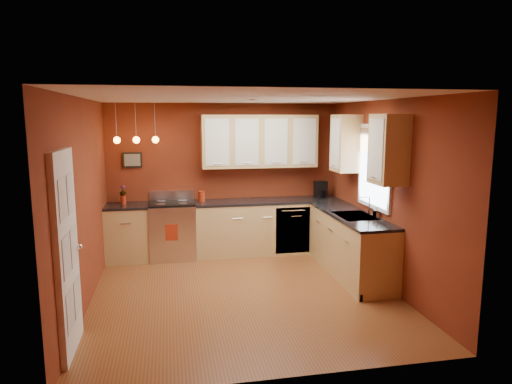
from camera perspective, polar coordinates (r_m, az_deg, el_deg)
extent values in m
plane|color=brown|center=(6.35, -1.53, -12.47)|extent=(4.20, 4.20, 0.00)
cube|color=#F0E2D0|center=(5.90, -1.64, 11.67)|extent=(4.00, 4.20, 0.02)
cube|color=maroon|center=(8.05, -4.01, 1.74)|extent=(4.00, 0.02, 2.60)
cube|color=maroon|center=(3.98, 3.35, -6.07)|extent=(4.00, 0.02, 2.60)
cube|color=maroon|center=(6.01, -20.76, -1.42)|extent=(0.02, 4.20, 2.60)
cube|color=maroon|center=(6.61, 15.79, -0.24)|extent=(0.02, 4.20, 2.60)
cube|color=tan|center=(7.89, -15.70, -5.04)|extent=(0.70, 0.60, 0.90)
cube|color=tan|center=(8.03, 1.51, -4.43)|extent=(2.54, 0.60, 0.90)
cube|color=tan|center=(7.07, 11.66, -6.53)|extent=(0.60, 2.10, 0.90)
cube|color=black|center=(7.79, -15.85, -1.68)|extent=(0.70, 0.62, 0.04)
cube|color=black|center=(7.94, 1.53, -1.13)|extent=(2.54, 0.62, 0.04)
cube|color=black|center=(6.96, 11.78, -2.80)|extent=(0.62, 2.10, 0.04)
cube|color=silver|center=(7.85, -10.37, -4.82)|extent=(0.76, 0.64, 0.92)
cube|color=black|center=(7.56, -10.35, -5.22)|extent=(0.55, 0.02, 0.32)
cylinder|color=silver|center=(7.49, -10.40, -3.47)|extent=(0.60, 0.02, 0.02)
cube|color=black|center=(7.75, -10.47, -1.42)|extent=(0.76, 0.60, 0.03)
cylinder|color=gray|center=(7.61, -11.82, -1.50)|extent=(0.16, 0.16, 0.01)
cylinder|color=gray|center=(7.61, -9.11, -1.42)|extent=(0.16, 0.16, 0.01)
cylinder|color=gray|center=(7.89, -11.79, -1.13)|extent=(0.16, 0.16, 0.01)
cylinder|color=gray|center=(7.89, -9.18, -1.05)|extent=(0.16, 0.16, 0.01)
cube|color=silver|center=(8.03, -10.51, -0.36)|extent=(0.76, 0.04, 0.16)
cube|color=silver|center=(7.85, 4.62, -4.78)|extent=(0.60, 0.02, 0.80)
cube|color=gray|center=(6.82, 12.26, -3.10)|extent=(0.50, 0.70, 0.05)
cube|color=black|center=(6.98, 11.71, -2.89)|extent=(0.42, 0.30, 0.02)
cube|color=black|center=(6.67, 12.83, -3.49)|extent=(0.42, 0.30, 0.02)
cylinder|color=white|center=(6.88, 14.00, -1.66)|extent=(0.02, 0.02, 0.28)
cylinder|color=white|center=(6.83, 13.51, -0.62)|extent=(0.16, 0.02, 0.02)
cube|color=white|center=(6.82, 14.64, 3.06)|extent=(0.04, 1.02, 1.22)
cube|color=white|center=(6.82, 14.53, 3.06)|extent=(0.01, 0.90, 1.10)
cube|color=#8A5E45|center=(6.78, 14.54, 6.17)|extent=(0.02, 0.96, 0.36)
cube|color=white|center=(4.92, -22.59, -7.13)|extent=(0.06, 0.82, 2.05)
cube|color=silver|center=(4.61, -23.05, -0.87)|extent=(0.00, 0.28, 0.40)
cube|color=silver|center=(4.96, -22.19, -0.15)|extent=(0.00, 0.28, 0.40)
cube|color=silver|center=(4.73, -22.62, -7.44)|extent=(0.00, 0.28, 0.40)
cube|color=silver|center=(5.07, -21.81, -6.29)|extent=(0.00, 0.28, 0.40)
cube|color=silver|center=(4.91, -22.21, -13.60)|extent=(0.00, 0.28, 0.40)
cube|color=silver|center=(5.24, -21.44, -12.10)|extent=(0.00, 0.28, 0.40)
sphere|color=white|center=(5.22, -21.20, -6.38)|extent=(0.06, 0.06, 0.06)
cube|color=tan|center=(7.91, 0.44, 6.36)|extent=(2.00, 0.35, 0.90)
cube|color=tan|center=(6.76, 13.46, 5.61)|extent=(0.35, 1.95, 0.90)
cube|color=black|center=(7.96, -15.19, 3.89)|extent=(0.32, 0.03, 0.26)
cylinder|color=gray|center=(7.61, -17.10, 8.48)|extent=(0.01, 0.01, 0.60)
sphere|color=#FFA53F|center=(7.62, -16.99, 6.22)|extent=(0.11, 0.11, 0.11)
cylinder|color=gray|center=(7.59, -14.82, 8.58)|extent=(0.01, 0.01, 0.60)
sphere|color=#FFA53F|center=(7.60, -14.73, 6.31)|extent=(0.11, 0.11, 0.11)
cylinder|color=gray|center=(7.57, -12.53, 8.66)|extent=(0.01, 0.01, 0.60)
sphere|color=#FFA53F|center=(7.58, -12.46, 6.40)|extent=(0.11, 0.11, 0.11)
cylinder|color=#9A2610|center=(7.82, -6.81, -0.59)|extent=(0.11, 0.11, 0.16)
cylinder|color=#9A2610|center=(7.80, -6.82, 0.06)|extent=(0.12, 0.12, 0.02)
cylinder|color=#9A2610|center=(7.85, -16.27, -0.93)|extent=(0.09, 0.09, 0.14)
imported|color=#9A2610|center=(7.82, -16.32, 0.13)|extent=(0.12, 0.12, 0.19)
cube|color=black|center=(8.22, 8.08, 0.33)|extent=(0.22, 0.19, 0.29)
cylinder|color=black|center=(8.18, 8.21, -0.28)|extent=(0.12, 0.12, 0.14)
imported|color=white|center=(6.75, 14.84, -2.41)|extent=(0.09, 0.09, 0.17)
cube|color=#9A2610|center=(7.52, -10.51, -4.99)|extent=(0.20, 0.01, 0.27)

